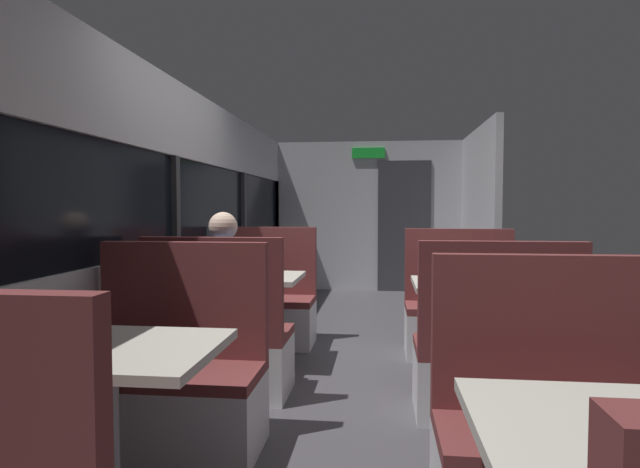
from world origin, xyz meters
The scene contains 14 objects.
ground_plane centered at (0.00, 0.00, -0.01)m, with size 3.30×9.20×0.02m, color #423F44.
carriage_window_panel_left centered at (-1.45, 0.00, 1.11)m, with size 0.09×8.48×2.30m.
carriage_end_bulkhead centered at (0.06, 4.19, 1.14)m, with size 2.90×0.11×2.30m.
carriage_aisle_panel_right centered at (1.45, 3.00, 1.15)m, with size 0.08×2.40×2.30m, color #B2B2B7.
dining_table_near_window centered at (-0.89, -2.09, 0.64)m, with size 0.90×0.70×0.74m.
bench_near_window_facing_entry centered at (-0.89, -1.39, 0.33)m, with size 0.95×0.50×1.10m.
dining_table_mid_window centered at (-0.89, 0.12, 0.64)m, with size 0.90×0.70×0.74m.
bench_mid_window_facing_end centered at (-0.89, -0.58, 0.33)m, with size 0.95×0.50×1.10m.
bench_mid_window_facing_entry centered at (-0.89, 0.82, 0.33)m, with size 0.95×0.50×1.10m.
bench_front_aisle_facing_entry centered at (0.89, -1.99, 0.33)m, with size 0.95×0.50×1.10m.
dining_table_rear_aisle centered at (0.89, -0.08, 0.64)m, with size 0.90×0.70×0.74m.
bench_rear_aisle_facing_end centered at (0.89, -0.78, 0.33)m, with size 0.95×0.50×1.10m.
bench_rear_aisle_facing_entry centered at (0.89, 0.62, 0.33)m, with size 0.95×0.50×1.10m.
seated_passenger centered at (-0.89, -0.51, 0.54)m, with size 0.47×0.55×1.26m.
Camera 1 is at (0.21, -4.09, 1.30)m, focal length 29.94 mm.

